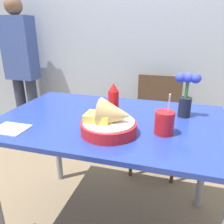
% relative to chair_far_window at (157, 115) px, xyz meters
% --- Properties ---
extents(ground_plane, '(12.00, 12.00, 0.00)m').
position_rel_chair_far_window_xyz_m(ground_plane, '(-0.20, -0.83, -0.51)').
color(ground_plane, '#7A664C').
extents(wall_window, '(7.00, 0.06, 2.60)m').
position_rel_chair_far_window_xyz_m(wall_window, '(-0.20, 0.31, 0.79)').
color(wall_window, '#9EA8B7').
rests_on(wall_window, ground_plane).
extents(dining_table, '(1.27, 0.81, 0.77)m').
position_rel_chair_far_window_xyz_m(dining_table, '(-0.20, -0.83, 0.16)').
color(dining_table, '#233893').
rests_on(dining_table, ground_plane).
extents(chair_far_window, '(0.40, 0.40, 0.86)m').
position_rel_chair_far_window_xyz_m(chair_far_window, '(0.00, 0.00, 0.00)').
color(chair_far_window, '#473323').
rests_on(chair_far_window, ground_plane).
extents(food_basket, '(0.27, 0.27, 0.17)m').
position_rel_chair_far_window_xyz_m(food_basket, '(-0.15, -1.01, 0.33)').
color(food_basket, red).
rests_on(food_basket, dining_table).
extents(ketchup_bottle, '(0.06, 0.06, 0.19)m').
position_rel_chair_far_window_xyz_m(ketchup_bottle, '(-0.20, -0.79, 0.36)').
color(ketchup_bottle, red).
rests_on(ketchup_bottle, dining_table).
extents(drink_cup, '(0.09, 0.09, 0.21)m').
position_rel_chair_far_window_xyz_m(drink_cup, '(0.10, -0.94, 0.32)').
color(drink_cup, red).
rests_on(drink_cup, dining_table).
extents(flower_vase, '(0.14, 0.07, 0.25)m').
position_rel_chair_far_window_xyz_m(flower_vase, '(0.19, -0.68, 0.40)').
color(flower_vase, black).
rests_on(flower_vase, dining_table).
extents(napkin, '(0.16, 0.13, 0.01)m').
position_rel_chair_far_window_xyz_m(napkin, '(-0.64, -1.11, 0.27)').
color(napkin, white).
rests_on(napkin, dining_table).
extents(person_standing, '(0.32, 0.18, 1.55)m').
position_rel_chair_far_window_xyz_m(person_standing, '(-1.44, 0.06, 0.38)').
color(person_standing, '#2D3347').
rests_on(person_standing, ground_plane).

